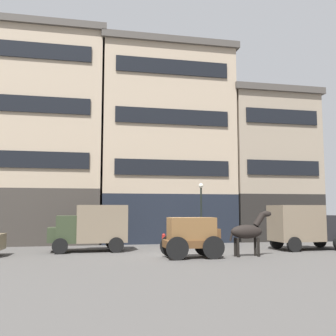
{
  "coord_description": "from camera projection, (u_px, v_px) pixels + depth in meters",
  "views": [
    {
      "loc": [
        -4.63,
        -19.91,
        2.42
      ],
      "look_at": [
        -0.1,
        1.9,
        4.73
      ],
      "focal_mm": 41.96,
      "sensor_mm": 36.0,
      "label": 1
    }
  ],
  "objects": [
    {
      "name": "fire_hydrant_curbside",
      "position": [
        164.0,
        240.0,
        25.05
      ],
      "size": [
        0.24,
        0.24,
        0.83
      ],
      "color": "maroon",
      "rests_on": "ground_plane"
    },
    {
      "name": "delivery_truck_near",
      "position": [
        305.0,
        225.0,
        23.33
      ],
      "size": [
        4.42,
        2.29,
        2.62
      ],
      "color": "black",
      "rests_on": "ground_plane"
    },
    {
      "name": "ground_plane",
      "position": [
        177.0,
        256.0,
        20.07
      ],
      "size": [
        120.0,
        120.0,
        0.0
      ],
      "primitive_type": "plane",
      "color": "#4C4947"
    },
    {
      "name": "building_center_left",
      "position": [
        165.0,
        143.0,
        30.34
      ],
      "size": [
        10.22,
        5.87,
        14.88
      ],
      "color": "black",
      "rests_on": "ground_plane"
    },
    {
      "name": "building_center_right",
      "position": [
        267.0,
        165.0,
        31.89
      ],
      "size": [
        7.36,
        5.87,
        11.78
      ],
      "color": "black",
      "rests_on": "ground_plane"
    },
    {
      "name": "delivery_truck_far",
      "position": [
        91.0,
        226.0,
        22.37
      ],
      "size": [
        4.41,
        2.27,
        2.62
      ],
      "color": "#2D3823",
      "rests_on": "ground_plane"
    },
    {
      "name": "draft_horse",
      "position": [
        248.0,
        231.0,
        20.01
      ],
      "size": [
        2.35,
        0.63,
        2.3
      ],
      "color": "black",
      "rests_on": "ground_plane"
    },
    {
      "name": "building_far_left",
      "position": [
        34.0,
        135.0,
        28.4
      ],
      "size": [
        9.9,
        5.87,
        15.35
      ],
      "color": "#38332D",
      "rests_on": "ground_plane"
    },
    {
      "name": "pedestrian_officer",
      "position": [
        197.0,
        231.0,
        25.05
      ],
      "size": [
        0.47,
        0.47,
        1.79
      ],
      "color": "#38332D",
      "rests_on": "ground_plane"
    },
    {
      "name": "cargo_wagon",
      "position": [
        193.0,
        234.0,
        19.4
      ],
      "size": [
        2.93,
        1.55,
        1.98
      ],
      "color": "brown",
      "rests_on": "ground_plane"
    },
    {
      "name": "streetlamp_curbside",
      "position": [
        201.0,
        205.0,
        26.25
      ],
      "size": [
        0.32,
        0.32,
        4.12
      ],
      "color": "black",
      "rests_on": "ground_plane"
    }
  ]
}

